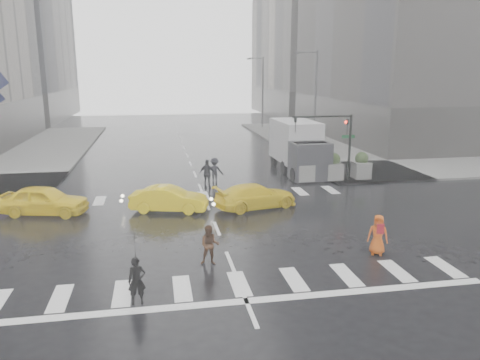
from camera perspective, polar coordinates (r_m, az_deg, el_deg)
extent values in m
plane|color=black|center=(22.33, -2.85, -5.91)|extent=(120.00, 120.00, 0.00)
cube|color=slate|center=(44.96, 19.43, 3.21)|extent=(35.00, 35.00, 0.15)
cube|color=#2F2D2A|center=(57.69, 23.23, 7.08)|extent=(26.05, 26.05, 4.40)
cube|color=#A39A8E|center=(83.88, 12.75, 20.24)|extent=(26.00, 26.00, 36.00)
cube|color=#2F2D2A|center=(83.36, 12.19, 9.42)|extent=(26.05, 26.05, 4.40)
cylinder|color=black|center=(31.99, 13.21, 3.77)|extent=(0.16, 0.16, 4.50)
cylinder|color=black|center=(30.98, 9.99, 7.63)|extent=(4.00, 0.12, 0.12)
imported|color=black|center=(31.70, 12.93, 6.35)|extent=(0.16, 0.20, 1.00)
imported|color=black|center=(30.45, 6.75, 6.70)|extent=(0.16, 0.20, 1.00)
sphere|color=#FF190C|center=(31.62, 12.79, 6.89)|extent=(0.20, 0.20, 0.20)
cube|color=#0C5824|center=(32.15, 13.07, 5.17)|extent=(0.90, 0.03, 0.22)
cylinder|color=#59595B|center=(41.36, 9.14, 9.16)|extent=(0.20, 0.20, 9.00)
cylinder|color=#59595B|center=(41.00, 8.13, 15.18)|extent=(1.80, 0.12, 0.12)
cube|color=#59595B|center=(40.73, 6.88, 15.09)|extent=(0.50, 0.22, 0.15)
cylinder|color=#59595B|center=(60.56, 2.79, 10.55)|extent=(0.20, 0.20, 9.00)
cylinder|color=#59595B|center=(60.32, 1.97, 14.63)|extent=(1.80, 0.12, 0.12)
cube|color=#59595B|center=(60.13, 1.11, 14.55)|extent=(0.50, 0.22, 0.15)
cube|color=slate|center=(31.40, 7.89, 0.94)|extent=(1.10, 1.10, 1.10)
sphere|color=#203216|center=(31.24, 7.93, 2.37)|extent=(0.90, 0.90, 0.90)
cube|color=slate|center=(32.08, 11.29, 1.07)|extent=(1.10, 1.10, 1.10)
sphere|color=#203216|center=(31.92, 11.35, 2.47)|extent=(0.90, 0.90, 0.90)
cube|color=slate|center=(32.86, 14.53, 1.18)|extent=(1.10, 1.10, 1.10)
sphere|color=#203216|center=(32.71, 14.61, 2.56)|extent=(0.90, 0.90, 0.90)
imported|color=black|center=(15.58, -12.46, -11.91)|extent=(0.59, 0.40, 1.56)
imported|color=black|center=(15.12, -12.69, -7.74)|extent=(1.01, 1.03, 0.88)
imported|color=#3F2616|center=(18.12, -3.69, -7.93)|extent=(0.85, 0.71, 1.57)
imported|color=#D4500E|center=(19.84, 16.45, -6.42)|extent=(0.96, 0.83, 1.66)
cube|color=maroon|center=(19.59, 16.75, -5.71)|extent=(0.32, 0.27, 0.40)
imported|color=black|center=(29.67, -3.98, 0.75)|extent=(1.26, 1.07, 1.85)
imported|color=black|center=(30.86, -3.11, 1.14)|extent=(1.22, 0.84, 1.73)
imported|color=yellow|center=(26.28, -22.78, -2.29)|extent=(4.72, 2.75, 1.51)
imported|color=yellow|center=(25.07, -8.65, -2.31)|extent=(4.27, 2.39, 1.33)
imported|color=yellow|center=(25.41, 1.93, -1.96)|extent=(4.36, 2.81, 1.32)
cube|color=silver|center=(34.99, 6.74, 4.79)|extent=(2.62, 5.02, 2.95)
cube|color=#292A2E|center=(31.86, 8.52, 2.32)|extent=(2.51, 1.96, 2.51)
cube|color=black|center=(31.73, 8.57, 3.67)|extent=(2.18, 0.98, 0.98)
cylinder|color=black|center=(31.48, 6.62, 0.62)|extent=(0.31, 0.98, 0.98)
cylinder|color=black|center=(32.22, 10.52, 0.77)|extent=(0.31, 0.98, 0.98)
cylinder|color=black|center=(33.74, 5.44, 1.50)|extent=(0.31, 0.98, 0.98)
cylinder|color=black|center=(34.42, 9.12, 1.62)|extent=(0.31, 0.98, 0.98)
cylinder|color=black|center=(36.63, 4.15, 2.46)|extent=(0.31, 0.98, 0.98)
cylinder|color=black|center=(37.26, 7.57, 2.56)|extent=(0.31, 0.98, 0.98)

